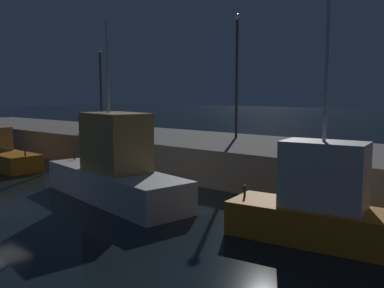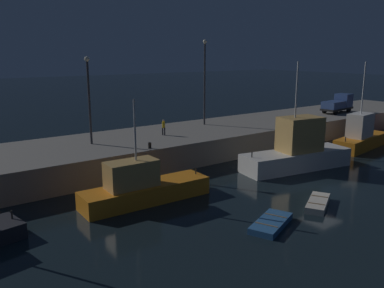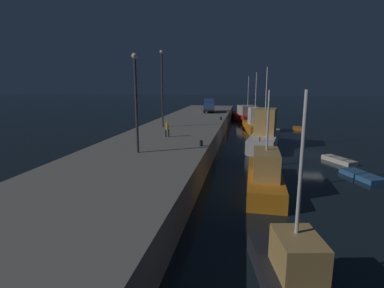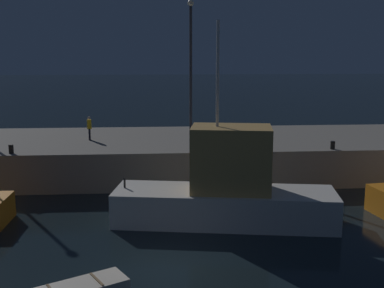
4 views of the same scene
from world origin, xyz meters
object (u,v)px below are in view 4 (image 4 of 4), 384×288
Objects in this scene: dockworker at (89,127)px; bollard_west at (333,145)px; lamp_post_east at (191,58)px; bollard_central at (11,149)px; fishing_boat_blue at (227,190)px.

dockworker is 3.21× the size of bollard_west.
bollard_west is (15.15, -4.26, -0.65)m from dockworker.
bollard_central is at bearing -149.17° from lamp_post_east.
fishing_boat_blue is at bearing -86.25° from lamp_post_east.
lamp_post_east is 5.94× the size of dockworker.
lamp_post_east is (-0.83, 12.70, 6.07)m from fishing_boat_blue.
fishing_boat_blue is 14.10m from lamp_post_east.
bollard_central is at bearing 179.60° from bollard_west.
lamp_post_east is at bearing 140.79° from bollard_west.
bollard_west is 0.94× the size of bollard_central.
bollard_west is 19.13m from bollard_central.
bollard_central reaches higher than bollard_west.
bollard_central is (-11.79, 6.16, 0.95)m from fishing_boat_blue.
fishing_boat_blue is 22.24× the size of bollard_west.
bollard_west is at bearing 39.36° from fishing_boat_blue.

